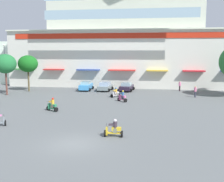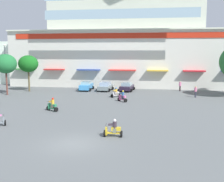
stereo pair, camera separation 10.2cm
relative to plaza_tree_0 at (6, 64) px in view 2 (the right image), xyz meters
The scene contains 15 objects.
ground_plane 18.80m from the plaza_tree_0, 23.48° to the right, with size 128.00×128.00×0.00m, color #5B6060.
colonial_building 22.76m from the plaza_tree_0, 41.82° to the left, with size 43.24×14.20×20.28m.
flank_building_left 20.64m from the plaza_tree_0, 117.94° to the left, with size 9.98×10.93×8.57m.
plaza_tree_0 is the anchor object (origin of this frame).
plaza_tree_2 4.38m from the plaza_tree_0, 67.13° to the left, with size 3.32×2.97×6.00m.
parked_car_0 13.35m from the plaza_tree_0, 31.64° to the left, with size 2.34×4.32×1.52m.
parked_car_1 16.16m from the plaza_tree_0, 25.04° to the left, with size 2.59×4.10×1.48m.
parked_car_2 19.53m from the plaza_tree_0, 21.17° to the left, with size 2.66×4.32×1.43m.
scooter_rider_0 26.82m from the plaza_tree_0, 43.30° to the right, with size 1.50×0.58×1.46m.
scooter_rider_3 15.45m from the plaza_tree_0, 41.89° to the right, with size 1.53×1.16×1.56m.
scooter_rider_4 17.35m from the plaza_tree_0, ahead, with size 1.35×1.39×1.46m.
scooter_rider_6 18.93m from the plaza_tree_0, ahead, with size 1.42×1.37×1.55m.
pedestrian_0 28.15m from the plaza_tree_0, 16.94° to the left, with size 0.42×0.42×1.71m.
pedestrian_1 28.67m from the plaza_tree_0, ahead, with size 0.39×0.39×1.66m.
streetlamp_near 1.80m from the plaza_tree_0, 120.82° to the left, with size 0.40×0.40×7.74m.
Camera 2 is at (5.72, -18.80, 6.79)m, focal length 44.25 mm.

